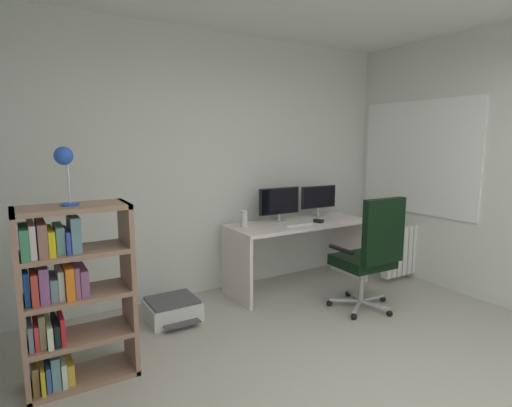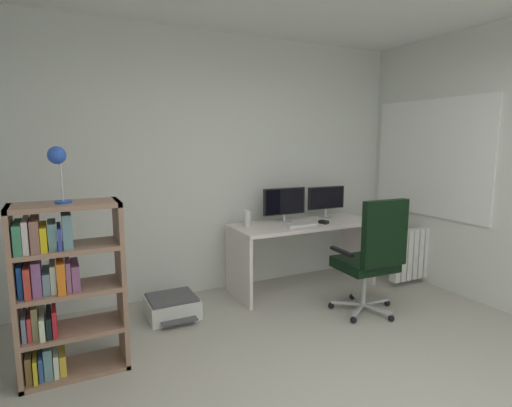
{
  "view_description": "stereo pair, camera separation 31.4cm",
  "coord_description": "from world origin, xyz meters",
  "views": [
    {
      "loc": [
        -1.83,
        -1.27,
        1.63
      ],
      "look_at": [
        0.13,
        1.95,
        1.04
      ],
      "focal_mm": 28.74,
      "sensor_mm": 36.0,
      "label": 1
    },
    {
      "loc": [
        -1.55,
        -1.42,
        1.63
      ],
      "look_at": [
        0.13,
        1.95,
        1.04
      ],
      "focal_mm": 28.74,
      "sensor_mm": 36.0,
      "label": 2
    }
  ],
  "objects": [
    {
      "name": "wall_back",
      "position": [
        0.0,
        2.71,
        1.36
      ],
      "size": [
        4.46,
        0.1,
        2.72
      ],
      "primitive_type": "cube",
      "color": "silver",
      "rests_on": "ground"
    },
    {
      "name": "window_pane",
      "position": [
        2.23,
        1.81,
        1.43
      ],
      "size": [
        0.01,
        1.45,
        1.21
      ],
      "primitive_type": "cube",
      "color": "white"
    },
    {
      "name": "window_frame",
      "position": [
        2.22,
        1.81,
        1.43
      ],
      "size": [
        0.02,
        1.53,
        1.29
      ],
      "primitive_type": "cube",
      "color": "white"
    },
    {
      "name": "desk",
      "position": [
        0.85,
        2.25,
        0.55
      ],
      "size": [
        1.58,
        0.62,
        0.74
      ],
      "color": "silver",
      "rests_on": "ground"
    },
    {
      "name": "monitor_main",
      "position": [
        0.69,
        2.39,
        0.95
      ],
      "size": [
        0.5,
        0.18,
        0.37
      ],
      "color": "#B2B5B7",
      "rests_on": "desk"
    },
    {
      "name": "monitor_secondary",
      "position": [
        1.25,
        2.39,
        0.95
      ],
      "size": [
        0.47,
        0.18,
        0.36
      ],
      "color": "#B2B5B7",
      "rests_on": "desk"
    },
    {
      "name": "keyboard",
      "position": [
        0.75,
        2.14,
        0.75
      ],
      "size": [
        0.34,
        0.14,
        0.02
      ],
      "primitive_type": "cube",
      "rotation": [
        0.0,
        0.0,
        -0.02
      ],
      "color": "silver",
      "rests_on": "desk"
    },
    {
      "name": "computer_mouse",
      "position": [
        1.02,
        2.11,
        0.76
      ],
      "size": [
        0.08,
        0.11,
        0.03
      ],
      "primitive_type": "cube",
      "rotation": [
        0.0,
        0.0,
        0.27
      ],
      "color": "black",
      "rests_on": "desk"
    },
    {
      "name": "desktop_speaker",
      "position": [
        0.22,
        2.34,
        0.82
      ],
      "size": [
        0.07,
        0.07,
        0.17
      ],
      "primitive_type": "cylinder",
      "color": "silver",
      "rests_on": "desk"
    },
    {
      "name": "office_chair",
      "position": [
        1.02,
        1.35,
        0.6
      ],
      "size": [
        0.62,
        0.63,
        1.11
      ],
      "color": "#B7BABC",
      "rests_on": "ground"
    },
    {
      "name": "bookshelf",
      "position": [
        -1.57,
        1.58,
        0.63
      ],
      "size": [
        0.7,
        0.34,
        1.21
      ],
      "color": "#96715B",
      "rests_on": "ground"
    },
    {
      "name": "desk_lamp",
      "position": [
        -1.52,
        1.58,
        1.49
      ],
      "size": [
        0.13,
        0.12,
        0.38
      ],
      "color": "blue",
      "rests_on": "bookshelf"
    },
    {
      "name": "printer",
      "position": [
        -0.64,
        2.16,
        0.1
      ],
      "size": [
        0.46,
        0.5,
        0.2
      ],
      "color": "silver",
      "rests_on": "ground"
    },
    {
      "name": "radiator",
      "position": [
        2.13,
        1.81,
        0.35
      ],
      "size": [
        0.75,
        0.1,
        0.58
      ],
      "color": "white",
      "rests_on": "ground"
    }
  ]
}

